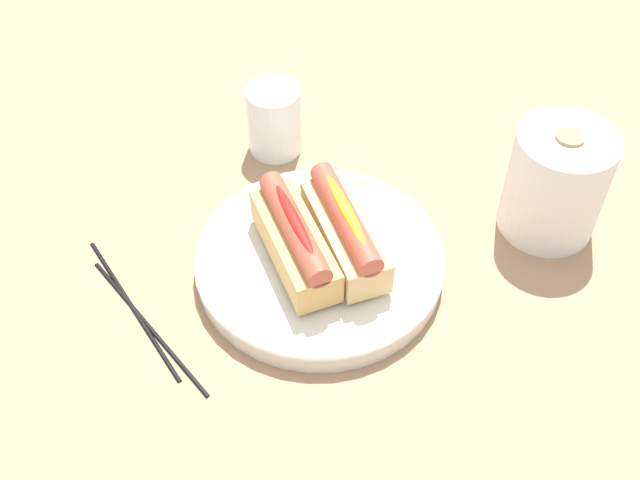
{
  "coord_description": "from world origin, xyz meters",
  "views": [
    {
      "loc": [
        0.51,
        -0.17,
        0.66
      ],
      "look_at": [
        -0.02,
        0.0,
        0.05
      ],
      "focal_mm": 43.8,
      "sensor_mm": 36.0,
      "label": 1
    }
  ],
  "objects_px": {
    "serving_bowl": "(320,260)",
    "hotdog_front": "(295,240)",
    "chopstick_far": "(132,307)",
    "paper_towel_roll": "(556,183)",
    "chopstick_near": "(148,326)",
    "water_glass": "(274,123)",
    "hotdog_back": "(345,230)"
  },
  "relations": [
    {
      "from": "serving_bowl",
      "to": "hotdog_front",
      "type": "distance_m",
      "value": 0.05
    },
    {
      "from": "chopstick_far",
      "to": "paper_towel_roll",
      "type": "bearing_deg",
      "value": 71.27
    },
    {
      "from": "hotdog_front",
      "to": "chopstick_far",
      "type": "bearing_deg",
      "value": -92.79
    },
    {
      "from": "serving_bowl",
      "to": "chopstick_near",
      "type": "height_order",
      "value": "serving_bowl"
    },
    {
      "from": "water_glass",
      "to": "chopstick_far",
      "type": "relative_size",
      "value": 0.41
    },
    {
      "from": "paper_towel_roll",
      "to": "chopstick_near",
      "type": "xyz_separation_m",
      "value": [
        0.01,
        -0.47,
        -0.06
      ]
    },
    {
      "from": "hotdog_back",
      "to": "paper_towel_roll",
      "type": "bearing_deg",
      "value": 87.3
    },
    {
      "from": "serving_bowl",
      "to": "chopstick_far",
      "type": "xyz_separation_m",
      "value": [
        -0.01,
        -0.21,
        -0.01
      ]
    },
    {
      "from": "hotdog_back",
      "to": "chopstick_far",
      "type": "height_order",
      "value": "hotdog_back"
    },
    {
      "from": "serving_bowl",
      "to": "water_glass",
      "type": "distance_m",
      "value": 0.21
    },
    {
      "from": "serving_bowl",
      "to": "water_glass",
      "type": "bearing_deg",
      "value": 177.67
    },
    {
      "from": "water_glass",
      "to": "chopstick_far",
      "type": "distance_m",
      "value": 0.3
    },
    {
      "from": "paper_towel_roll",
      "to": "hotdog_back",
      "type": "bearing_deg",
      "value": -92.7
    },
    {
      "from": "hotdog_front",
      "to": "water_glass",
      "type": "xyz_separation_m",
      "value": [
        -0.21,
        0.04,
        -0.02
      ]
    },
    {
      "from": "serving_bowl",
      "to": "hotdog_front",
      "type": "bearing_deg",
      "value": -92.64
    },
    {
      "from": "hotdog_back",
      "to": "chopstick_far",
      "type": "bearing_deg",
      "value": -92.76
    },
    {
      "from": "hotdog_front",
      "to": "chopstick_far",
      "type": "height_order",
      "value": "hotdog_front"
    },
    {
      "from": "chopstick_near",
      "to": "chopstick_far",
      "type": "distance_m",
      "value": 0.03
    },
    {
      "from": "hotdog_back",
      "to": "water_glass",
      "type": "distance_m",
      "value": 0.22
    },
    {
      "from": "hotdog_front",
      "to": "chopstick_far",
      "type": "xyz_separation_m",
      "value": [
        -0.01,
        -0.18,
        -0.05
      ]
    },
    {
      "from": "chopstick_far",
      "to": "chopstick_near",
      "type": "bearing_deg",
      "value": 5.8
    },
    {
      "from": "hotdog_front",
      "to": "paper_towel_roll",
      "type": "bearing_deg",
      "value": 87.31
    },
    {
      "from": "chopstick_near",
      "to": "chopstick_far",
      "type": "bearing_deg",
      "value": 179.79
    },
    {
      "from": "hotdog_back",
      "to": "water_glass",
      "type": "xyz_separation_m",
      "value": [
        -0.21,
        -0.02,
        -0.02
      ]
    },
    {
      "from": "serving_bowl",
      "to": "hotdog_back",
      "type": "bearing_deg",
      "value": 87.36
    },
    {
      "from": "hotdog_front",
      "to": "water_glass",
      "type": "height_order",
      "value": "hotdog_front"
    },
    {
      "from": "hotdog_front",
      "to": "hotdog_back",
      "type": "xyz_separation_m",
      "value": [
        0.0,
        0.05,
        0.0
      ]
    },
    {
      "from": "chopstick_near",
      "to": "chopstick_far",
      "type": "relative_size",
      "value": 1.0
    },
    {
      "from": "hotdog_back",
      "to": "chopstick_far",
      "type": "distance_m",
      "value": 0.24
    },
    {
      "from": "chopstick_near",
      "to": "water_glass",
      "type": "bearing_deg",
      "value": 116.93
    },
    {
      "from": "serving_bowl",
      "to": "water_glass",
      "type": "relative_size",
      "value": 3.04
    },
    {
      "from": "chopstick_near",
      "to": "serving_bowl",
      "type": "bearing_deg",
      "value": 73.86
    }
  ]
}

